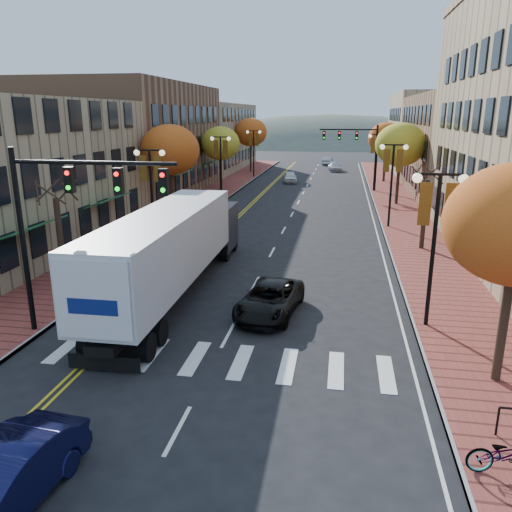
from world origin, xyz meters
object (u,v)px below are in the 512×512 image
at_px(navy_sedan, 1,483).
at_px(black_suv, 270,299).
at_px(bicycle, 508,454).
at_px(semi_truck, 175,244).

bearing_deg(navy_sedan, black_suv, 76.32).
distance_m(navy_sedan, black_suv, 12.33).
relative_size(black_suv, bicycle, 2.50).
bearing_deg(black_suv, bicycle, -45.26).
bearing_deg(bicycle, navy_sedan, 97.99).
xyz_separation_m(navy_sedan, black_suv, (3.96, 11.67, -0.07)).
relative_size(semi_truck, navy_sedan, 3.75).
distance_m(black_suv, bicycle, 11.10).
bearing_deg(bicycle, black_suv, 30.52).
xyz_separation_m(semi_truck, bicycle, (11.40, -10.59, -1.74)).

